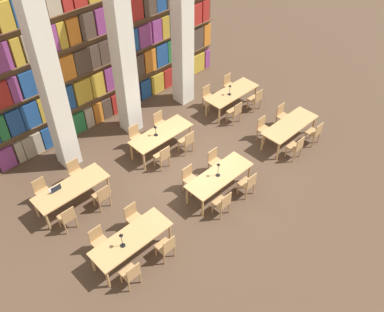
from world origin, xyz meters
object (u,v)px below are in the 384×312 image
object	(u,v)px
pillar_center	(123,54)
chair_19	(160,123)
chair_4	(223,203)
chair_21	(208,96)
chair_8	(296,147)
desk_lamp_3	(230,88)
reading_table_5	(232,94)
pillar_right	(182,29)
chair_7	(215,161)
reading_table_0	(131,240)
chair_5	(190,178)
chair_14	(102,196)
laptop	(55,189)
chair_6	(248,183)
chair_13	(42,191)
chair_9	(263,128)
chair_3	(134,217)
chair_16	(163,156)
desk_lamp_2	(155,129)
reading_table_4	(161,135)
chair_2	(166,247)
reading_table_2	(290,126)
chair_23	(229,84)
pillar_left	(51,85)
chair_1	(99,241)
reading_table_1	(219,177)
chair_10	(315,132)
chair_22	(256,99)
chair_12	(67,217)
chair_17	(136,137)
chair_20	(235,112)
chair_0	(131,273)
reading_table_3	(71,189)
chair_11	(282,115)

from	to	relation	value
pillar_center	chair_19	world-z (taller)	pillar_center
chair_4	chair_21	bearing A→B (deg)	48.86
chair_8	desk_lamp_3	size ratio (longest dim) A/B	2.09
reading_table_5	pillar_right	bearing A→B (deg)	118.05
chair_7	desk_lamp_3	bearing A→B (deg)	-145.11
reading_table_0	chair_5	xyz separation A→B (m)	(2.79, 0.70, -0.17)
chair_14	laptop	bearing A→B (deg)	136.19
chair_6	chair_13	size ratio (longest dim) A/B	1.00
chair_9	reading_table_5	bearing A→B (deg)	-106.33
chair_5	chair_3	bearing A→B (deg)	0.27
chair_16	desk_lamp_2	distance (m)	0.96
chair_4	reading_table_4	distance (m)	3.48
chair_2	laptop	bearing A→B (deg)	107.30
reading_table_2	chair_23	size ratio (longest dim) A/B	2.50
pillar_left	chair_4	bearing A→B (deg)	-68.78
chair_13	chair_19	xyz separation A→B (m)	(4.70, 0.07, 0.00)
chair_6	chair_1	bearing A→B (deg)	162.91
reading_table_1	reading_table_4	xyz separation A→B (m)	(0.04, 2.73, 0.00)
chair_10	chair_22	world-z (taller)	same
pillar_left	reading_table_2	xyz separation A→B (m)	(6.13, -4.46, -2.34)
chair_2	desk_lamp_3	size ratio (longest dim) A/B	2.09
chair_4	chair_12	world-z (taller)	same
pillar_center	desk_lamp_3	size ratio (longest dim) A/B	13.97
pillar_left	chair_13	size ratio (longest dim) A/B	6.68
reading_table_0	chair_19	size ratio (longest dim) A/B	2.50
reading_table_1	reading_table_0	bearing A→B (deg)	-179.83
laptop	chair_17	xyz separation A→B (m)	(3.38, 0.54, -0.29)
pillar_center	chair_20	world-z (taller)	pillar_center
chair_0	reading_table_1	distance (m)	4.01
reading_table_2	chair_21	distance (m)	3.47
reading_table_3	chair_5	bearing A→B (deg)	-33.92
chair_2	desk_lamp_2	distance (m)	4.38
chair_4	reading_table_3	world-z (taller)	chair_4
chair_8	chair_13	world-z (taller)	same
chair_4	desk_lamp_2	size ratio (longest dim) A/B	2.33
chair_11	chair_14	distance (m)	7.14
chair_12	chair_1	bearing A→B (deg)	-82.40
chair_4	chair_5	size ratio (longest dim) A/B	1.00
chair_0	chair_6	distance (m)	4.48
reading_table_1	chair_17	world-z (taller)	chair_17
chair_13	reading_table_5	size ratio (longest dim) A/B	0.40
chair_0	reading_table_4	bearing A→B (deg)	40.83
chair_1	chair_13	bearing A→B (deg)	-86.33
pillar_right	chair_6	world-z (taller)	pillar_right
desk_lamp_3	reading_table_0	bearing A→B (deg)	-158.28
chair_17	chair_23	bearing A→B (deg)	179.92
chair_11	chair_22	world-z (taller)	same
chair_19	desk_lamp_3	xyz separation A→B (m)	(2.82, -0.74, 0.54)
reading_table_3	chair_23	size ratio (longest dim) A/B	2.50
reading_table_0	chair_16	size ratio (longest dim) A/B	2.50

